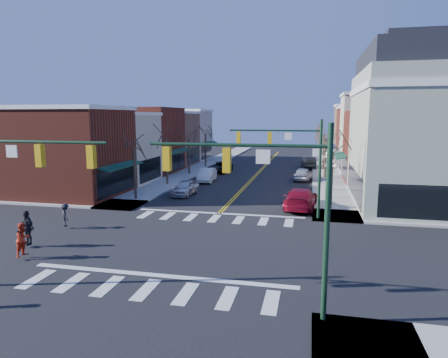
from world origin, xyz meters
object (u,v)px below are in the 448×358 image
Objects in this scene: lamppost_corner at (330,178)px; car_right_far at (308,163)px; car_right_mid at (303,174)px; pedestrian_dark_a at (27,228)px; car_left_mid at (207,175)px; pedestrian_red_b at (23,240)px; car_right_near at (301,198)px; victorian_corner at (434,125)px; car_left_near at (185,188)px; car_left_far at (220,167)px; lamppost_midblock at (327,167)px; pedestrian_dark_b at (65,215)px.

car_right_far is at bearing 93.62° from lamppost_corner.
car_right_mid is 31.49m from pedestrian_dark_a.
car_left_mid is 2.59× the size of pedestrian_red_b.
lamppost_corner is 3.82m from car_right_near.
victorian_corner reaches higher than car_right_near.
car_left_far is at bearing 93.32° from car_left_near.
car_left_far is at bearing -14.23° from car_right_mid.
car_right_near is 19.93m from pedestrian_dark_a.
lamppost_midblock reaches higher than pedestrian_dark_b.
lamppost_midblock is 1.04× the size of car_left_near.
lamppost_corner is at bearing -45.74° from pedestrian_red_b.
pedestrian_dark_a reaches higher than car_left_near.
victorian_corner reaches higher than car_left_near.
lamppost_midblock is 0.84× the size of car_left_far.
lamppost_corner is 17.27m from car_right_mid.
lamppost_midblock is 24.39m from pedestrian_dark_a.
pedestrian_dark_b is at bearing 112.74° from pedestrian_dark_a.
lamppost_midblock is at bearing -33.84° from pedestrian_red_b.
car_right_mid is at bearing -85.05° from car_right_near.
car_left_near is at bearing 156.65° from lamppost_corner.
car_right_mid is 2.48× the size of pedestrian_red_b.
pedestrian_dark_b is (-4.26, -20.64, 0.16)m from car_left_mid.
pedestrian_red_b is at bearing 149.85° from pedestrian_dark_b.
car_left_mid is 0.80× the size of car_right_near.
lamppost_corner is 0.94× the size of car_left_mid.
car_left_near is 2.10× the size of pedestrian_dark_a.
car_right_far is at bearing 38.50° from car_left_far.
car_left_near is at bearing -61.80° from pedestrian_dark_b.
pedestrian_dark_a is (-15.28, -39.28, 0.34)m from car_right_far.
lamppost_corner is 28.62m from car_right_far.
car_right_near is (11.12, -18.88, 0.12)m from car_left_far.
lamppost_corner is at bearing -111.16° from pedestrian_dark_b.
car_right_far is at bearing -86.31° from car_right_near.
car_left_mid is 21.08m from pedestrian_dark_b.
lamppost_midblock is 15.02m from car_left_mid.
car_left_mid reaches higher than car_left_far.
lamppost_midblock reaches higher than car_left_mid.
car_right_near is at bearing -36.78° from pedestrian_red_b.
car_left_mid is (-13.00, 13.70, -2.20)m from lamppost_corner.
car_left_far is 3.34× the size of pedestrian_dark_b.
lamppost_corner reaches higher than car_right_far.
car_left_near is 15.63m from car_left_far.
victorian_corner is at bearing -46.47° from pedestrian_red_b.
car_right_near is at bearing -101.50° from pedestrian_dark_b.
pedestrian_red_b is at bearing 72.01° from car_right_mid.
pedestrian_red_b is (-13.72, -29.48, 0.29)m from car_right_mid.
victorian_corner is 2.92× the size of car_right_far.
car_right_far is (11.45, 7.24, 0.09)m from car_left_far.
lamppost_corner is 25.13m from car_left_far.
lamppost_midblock is at bearing 6.31° from car_left_near.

